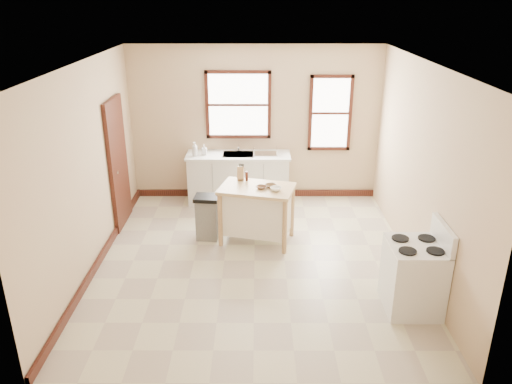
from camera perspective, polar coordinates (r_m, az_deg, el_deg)
floor at (r=7.30m, az=-0.18°, el=-7.85°), size 5.00×5.00×0.00m
ceiling at (r=6.39m, az=-0.21°, el=14.49°), size 5.00×5.00×0.00m
wall_back at (r=9.11m, az=-0.11°, el=7.80°), size 4.50×0.04×2.80m
wall_left at (r=7.10m, az=-18.70°, el=2.45°), size 0.04×5.00×2.80m
wall_right at (r=7.07m, az=18.37°, el=2.42°), size 0.04×5.00×2.80m
window_main at (r=9.02m, az=-2.05°, el=9.92°), size 1.17×0.06×1.22m
window_side at (r=9.14m, az=8.49°, el=8.89°), size 0.77×0.06×1.37m
door_left at (r=8.37m, az=-15.48°, el=3.18°), size 0.06×0.90×2.10m
baseboard_back at (r=9.50m, az=-0.10°, el=-0.11°), size 4.50×0.04×0.12m
baseboard_left at (r=7.62m, az=-17.26°, el=-7.09°), size 0.04×5.00×0.12m
sink_counter at (r=9.11m, az=-2.00°, el=1.59°), size 1.86×0.62×0.92m
faucet at (r=9.10m, az=-2.01°, el=5.35°), size 0.03×0.03×0.22m
soap_bottle_a at (r=8.89m, az=-7.00°, el=4.90°), size 0.13×0.13×0.25m
soap_bottle_b at (r=8.95m, az=-5.94°, el=4.83°), size 0.08×0.09×0.18m
dish_rack at (r=8.93m, az=1.06°, el=4.65°), size 0.51×0.45×0.11m
kitchen_island at (r=7.67m, az=0.10°, el=-2.56°), size 1.23×0.94×0.89m
knife_block at (r=7.77m, az=-1.77°, el=2.12°), size 0.11×0.11×0.20m
pepper_grinder at (r=7.73m, az=-1.07°, el=1.82°), size 0.05×0.05×0.15m
bowl_a at (r=7.44m, az=0.61°, el=0.55°), size 0.21×0.21×0.04m
bowl_b at (r=7.50m, az=1.70°, el=0.71°), size 0.22×0.22×0.04m
bowl_c at (r=7.36m, az=2.28°, el=0.35°), size 0.19×0.19×0.05m
trash_bin at (r=7.82m, az=-5.59°, el=-2.90°), size 0.40×0.34×0.72m
gas_stove at (r=6.32m, az=17.65°, el=-8.19°), size 0.69×0.70×1.13m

